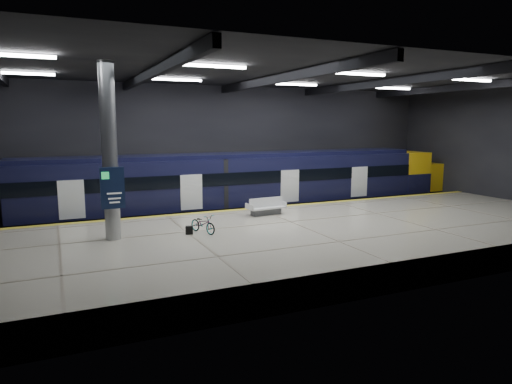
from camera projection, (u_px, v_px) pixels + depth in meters
ground at (281, 239)px, 22.45m from camera, size 30.00×30.00×0.00m
room_shell at (282, 122)px, 21.61m from camera, size 30.10×16.10×8.05m
platform at (307, 240)px, 20.11m from camera, size 30.00×11.00×1.10m
safety_strip at (258, 208)px, 24.77m from camera, size 30.00×0.40×0.01m
rails at (239, 217)px, 27.41m from camera, size 30.00×1.52×0.16m
train at (261, 183)px, 27.71m from camera, size 29.40×2.84×3.79m
bench at (266, 209)px, 22.96m from camera, size 2.04×0.99×0.87m
bicycle at (203, 224)px, 19.09m from camera, size 1.05×1.60×0.80m
pannier_bag at (189, 230)px, 18.88m from camera, size 0.34×0.26×0.35m
info_column at (110, 154)px, 17.64m from camera, size 0.90×0.78×6.90m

